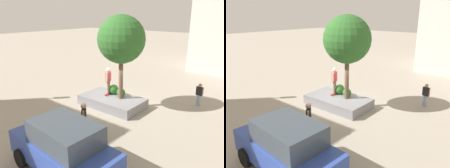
% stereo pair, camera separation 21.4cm
% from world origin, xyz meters
% --- Properties ---
extents(ground_plane, '(120.00, 120.00, 0.00)m').
position_xyz_m(ground_plane, '(0.00, 0.00, 0.00)').
color(ground_plane, '#9E9384').
extents(planter_ledge, '(4.16, 2.39, 0.62)m').
position_xyz_m(planter_ledge, '(0.05, 0.38, 0.31)').
color(planter_ledge, gray).
rests_on(planter_ledge, ground).
extents(plaza_tree, '(2.93, 2.93, 5.25)m').
position_xyz_m(plaza_tree, '(-0.54, 0.21, 4.39)').
color(plaza_tree, brown).
rests_on(plaza_tree, planter_ledge).
extents(boxwood_shrub, '(0.57, 0.57, 0.57)m').
position_xyz_m(boxwood_shrub, '(-0.35, -0.06, 0.91)').
color(boxwood_shrub, '#2D6628').
rests_on(boxwood_shrub, planter_ledge).
extents(hedge_clump, '(0.66, 0.66, 0.66)m').
position_xyz_m(hedge_clump, '(0.34, -0.17, 0.95)').
color(hedge_clump, '#2D6628').
rests_on(hedge_clump, planter_ledge).
extents(skateboard, '(0.30, 0.82, 0.07)m').
position_xyz_m(skateboard, '(0.56, 0.12, 0.68)').
color(skateboard, '#A51E1E').
rests_on(skateboard, planter_ledge).
extents(skateboarder, '(0.34, 0.58, 1.78)m').
position_xyz_m(skateboarder, '(0.56, 0.12, 1.72)').
color(skateboarder, '#847056').
rests_on(skateboarder, skateboard).
extents(sedan_parked, '(4.75, 2.39, 2.16)m').
position_xyz_m(sedan_parked, '(-2.68, 6.65, 1.10)').
color(sedan_parked, '#2D479E').
rests_on(sedan_parked, ground).
extents(bystander_watching, '(0.47, 0.50, 1.79)m').
position_xyz_m(bystander_watching, '(-1.38, 4.32, 1.04)').
color(bystander_watching, '#847056').
rests_on(bystander_watching, ground).
extents(pedestrian_crossing, '(0.52, 0.24, 1.54)m').
position_xyz_m(pedestrian_crossing, '(-4.40, -3.27, 0.89)').
color(pedestrian_crossing, '#8C9EB7').
rests_on(pedestrian_crossing, ground).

